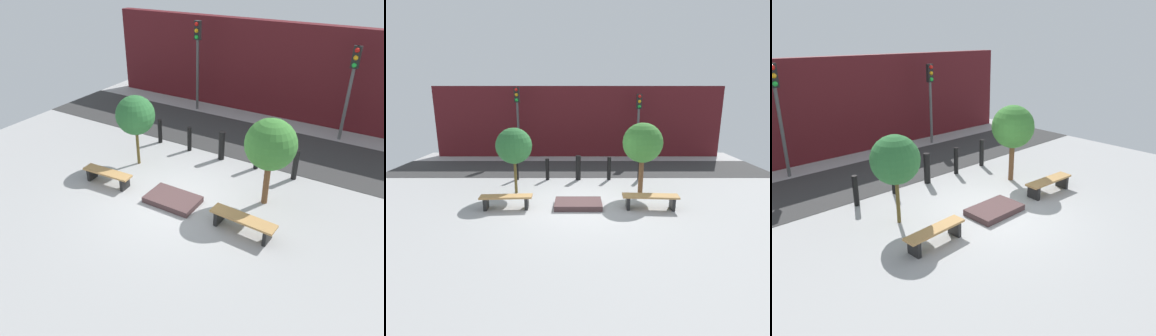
{
  "view_description": "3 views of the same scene",
  "coord_description": "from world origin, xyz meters",
  "views": [
    {
      "loc": [
        5.11,
        -7.45,
        6.3
      ],
      "look_at": [
        0.54,
        0.17,
        1.21
      ],
      "focal_mm": 35.0,
      "sensor_mm": 36.0,
      "label": 1
    },
    {
      "loc": [
        -0.01,
        -9.21,
        3.63
      ],
      "look_at": [
        0.01,
        0.15,
        1.26
      ],
      "focal_mm": 28.0,
      "sensor_mm": 36.0,
      "label": 2
    },
    {
      "loc": [
        -7.14,
        -6.43,
        4.77
      ],
      "look_at": [
        -0.48,
        0.74,
        1.27
      ],
      "focal_mm": 35.0,
      "sensor_mm": 36.0,
      "label": 3
    }
  ],
  "objects": [
    {
      "name": "tree_behind_left_bench",
      "position": [
        -2.3,
        1.34,
        1.77
      ],
      "size": [
        1.29,
        1.29,
        2.42
      ],
      "color": "brown",
      "rests_on": "ground"
    },
    {
      "name": "bollard_far_left",
      "position": [
        -2.62,
        3.08,
        0.47
      ],
      "size": [
        0.16,
        0.16,
        0.94
      ],
      "primitive_type": "cylinder",
      "color": "black",
      "rests_on": "ground"
    },
    {
      "name": "ground_plane",
      "position": [
        0.0,
        0.0,
        0.0
      ],
      "size": [
        18.0,
        18.0,
        0.0
      ],
      "primitive_type": "plane",
      "color": "#A0A0A0"
    },
    {
      "name": "bollard_far_right",
      "position": [
        2.62,
        3.08,
        0.51
      ],
      "size": [
        0.17,
        0.17,
        1.03
      ],
      "primitive_type": "cylinder",
      "color": "black",
      "rests_on": "ground"
    },
    {
      "name": "tree_behind_right_bench",
      "position": [
        2.3,
        1.34,
        1.87
      ],
      "size": [
        1.43,
        1.43,
        2.6
      ],
      "color": "brown",
      "rests_on": "ground"
    },
    {
      "name": "traffic_light_mid_west",
      "position": [
        3.22,
        6.92,
        2.46
      ],
      "size": [
        0.28,
        0.27,
        3.55
      ],
      "color": "#565656",
      "rests_on": "ground"
    },
    {
      "name": "road_strip",
      "position": [
        0.0,
        4.98,
        0.01
      ],
      "size": [
        18.0,
        3.3,
        0.01
      ],
      "primitive_type": "cube",
      "color": "#333333",
      "rests_on": "ground"
    },
    {
      "name": "bollard_left",
      "position": [
        -1.31,
        3.08,
        0.46
      ],
      "size": [
        0.16,
        0.16,
        0.91
      ],
      "primitive_type": "cylinder",
      "color": "black",
      "rests_on": "ground"
    },
    {
      "name": "bollard_right",
      "position": [
        1.31,
        3.08,
        0.49
      ],
      "size": [
        0.16,
        0.16,
        0.98
      ],
      "primitive_type": "cylinder",
      "color": "black",
      "rests_on": "ground"
    },
    {
      "name": "bench_right",
      "position": [
        2.3,
        -0.21,
        0.33
      ],
      "size": [
        1.79,
        0.54,
        0.46
      ],
      "rotation": [
        0.0,
        0.0,
        -0.06
      ],
      "color": "black",
      "rests_on": "ground"
    },
    {
      "name": "building_facade",
      "position": [
        0.0,
        8.11,
        1.99
      ],
      "size": [
        16.2,
        0.5,
        3.97
      ],
      "primitive_type": "cube",
      "color": "#511419",
      "rests_on": "ground"
    },
    {
      "name": "traffic_light_west",
      "position": [
        -3.22,
        6.92,
        2.68
      ],
      "size": [
        0.28,
        0.27,
        3.9
      ],
      "color": "#4A4A4A",
      "rests_on": "ground"
    },
    {
      "name": "bench_left",
      "position": [
        -2.3,
        -0.21,
        0.31
      ],
      "size": [
        1.67,
        0.49,
        0.44
      ],
      "rotation": [
        0.0,
        0.0,
        0.06
      ],
      "color": "black",
      "rests_on": "ground"
    },
    {
      "name": "bollard_center",
      "position": [
        0.0,
        3.08,
        0.52
      ],
      "size": [
        0.22,
        0.22,
        1.05
      ],
      "primitive_type": "cylinder",
      "color": "black",
      "rests_on": "ground"
    },
    {
      "name": "planter_bed",
      "position": [
        0.0,
        -0.01,
        0.09
      ],
      "size": [
        1.53,
        0.96,
        0.17
      ],
      "primitive_type": "cube",
      "color": "#4D3636",
      "rests_on": "ground"
    }
  ]
}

